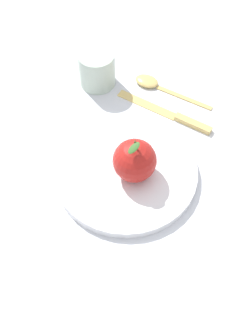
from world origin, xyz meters
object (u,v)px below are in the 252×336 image
at_px(dinner_plate, 126,172).
at_px(knife, 172,115).
at_px(cup, 97,67).
at_px(spoon, 155,85).
at_px(apple, 132,160).

xyz_separation_m(dinner_plate, knife, (-0.15, 0.06, -0.01)).
bearing_deg(cup, knife, 68.96).
height_order(dinner_plate, spoon, dinner_plate).
height_order(dinner_plate, apple, apple).
distance_m(apple, knife, 0.17).
bearing_deg(dinner_plate, apple, 67.97).
bearing_deg(knife, spoon, -147.89).
xyz_separation_m(cup, spoon, (-0.01, 0.12, -0.04)).
relative_size(dinner_plate, knife, 1.28).
bearing_deg(dinner_plate, cup, -154.83).
bearing_deg(apple, spoon, 178.97).
height_order(apple, spoon, apple).
distance_m(dinner_plate, knife, 0.16).
relative_size(apple, knife, 0.46).
xyz_separation_m(dinner_plate, cup, (-0.21, -0.10, 0.03)).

